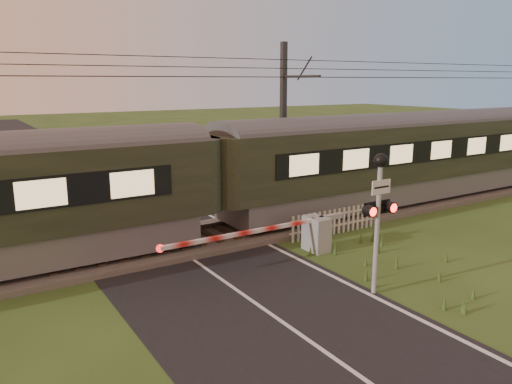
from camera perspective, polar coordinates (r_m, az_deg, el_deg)
ground at (r=11.66m, az=3.31°, el=-14.89°), size 160.00×160.00×0.00m
road at (r=11.49m, az=4.07°, el=-15.26°), size 6.00×140.00×0.03m
track_bed at (r=16.93m, az=-9.55°, el=-5.85°), size 140.00×3.40×0.39m
overhead_wires at (r=16.08m, az=-10.31°, el=13.66°), size 120.00×0.62×0.62m
train at (r=16.94m, az=-5.57°, el=1.57°), size 40.03×2.76×3.72m
boom_gate at (r=16.02m, az=6.17°, el=-4.71°), size 6.42×0.86×1.15m
crossing_signal at (r=12.72m, az=13.86°, el=-0.77°), size 0.93×0.37×3.65m
picket_fence at (r=17.99m, az=8.92°, el=-3.37°), size 3.86×0.08×0.93m
catenary_mast at (r=21.04m, az=3.23°, el=7.75°), size 0.22×2.46×6.92m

